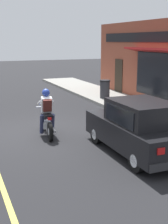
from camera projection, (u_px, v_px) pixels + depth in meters
ground_plane at (37, 132)px, 11.16m from camera, size 80.00×80.00×0.00m
sidewalk_curb at (125, 103)px, 15.84m from camera, size 2.60×22.00×0.14m
storefront_building at (153, 62)px, 15.83m from camera, size 1.25×11.27×4.20m
motorcycle_with_rider at (47, 116)px, 10.64m from camera, size 0.62×2.02×1.62m
car_hatchback at (138, 128)px, 8.88m from camera, size 1.67×3.79×1.57m
trash_bin at (105, 89)px, 16.82m from camera, size 0.56×0.56×0.98m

